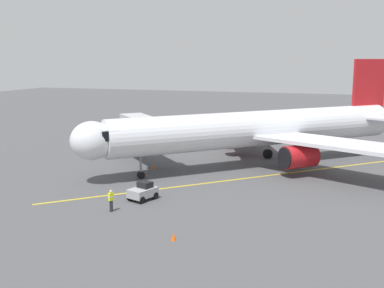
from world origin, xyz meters
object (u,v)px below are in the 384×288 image
jet_bridge (146,131)px  airplane (261,129)px  safety_cone_nose_left (174,236)px  safety_cone_wing_starboard (112,154)px  safety_cone_nose_right (154,166)px  safety_cone_wing_port (98,151)px  ground_crew_marshaller (111,200)px  tug_near_nose (143,192)px

jet_bridge → airplane: bearing=-161.7°
jet_bridge → safety_cone_nose_left: (-10.64, 19.46, -3.49)m
jet_bridge → safety_cone_wing_starboard: (5.95, -3.10, -3.49)m
safety_cone_nose_right → safety_cone_wing_port: 10.97m
jet_bridge → ground_crew_marshaller: (-4.03, 15.56, -2.88)m
tug_near_nose → safety_cone_nose_left: size_ratio=4.85×
ground_crew_marshaller → tug_near_nose: size_ratio=0.64×
safety_cone_wing_port → safety_cone_nose_left: bearing=129.1°
tug_near_nose → safety_cone_nose_right: size_ratio=4.85×
tug_near_nose → safety_cone_nose_right: (3.66, -10.64, -0.43)m
safety_cone_nose_left → safety_cone_nose_right: bearing=-63.0°
airplane → tug_near_nose: size_ratio=12.47×
safety_cone_nose_right → safety_cone_wing_starboard: 8.61m
safety_cone_nose_right → ground_crew_marshaller: bearing=100.5°
ground_crew_marshaller → safety_cone_wing_port: size_ratio=3.11×
tug_near_nose → airplane: bearing=-113.1°
ground_crew_marshaller → safety_cone_wing_port: bearing=-57.6°
jet_bridge → safety_cone_wing_starboard: bearing=-27.5°
safety_cone_nose_right → tug_near_nose: bearing=109.0°
jet_bridge → safety_cone_wing_starboard: 7.56m
airplane → safety_cone_wing_starboard: bearing=2.7°
safety_cone_nose_left → safety_cone_wing_starboard: size_ratio=1.00×
safety_cone_wing_port → safety_cone_wing_starboard: (-2.31, 0.71, 0.00)m
tug_near_nose → safety_cone_nose_left: bearing=126.8°
ground_crew_marshaller → safety_cone_nose_left: size_ratio=3.11×
tug_near_nose → safety_cone_wing_starboard: bearing=-53.9°
tug_near_nose → safety_cone_wing_port: bearing=-49.9°
airplane → jet_bridge: airplane is taller
ground_crew_marshaller → safety_cone_nose_right: ground_crew_marshaller is taller
airplane → safety_cone_nose_right: (10.45, 5.30, -3.73)m
safety_cone_wing_starboard → airplane: bearing=-177.3°
airplane → ground_crew_marshaller: airplane is taller
safety_cone_nose_left → airplane: bearing=-93.0°
tug_near_nose → safety_cone_wing_port: tug_near_nose is taller
airplane → safety_cone_wing_starboard: 18.21m
safety_cone_nose_left → safety_cone_wing_port: bearing=-50.9°
safety_cone_wing_starboard → safety_cone_nose_left: bearing=126.3°
airplane → safety_cone_wing_port: 20.46m
ground_crew_marshaller → tug_near_nose: 3.71m
jet_bridge → safety_cone_wing_port: jet_bridge is taller
safety_cone_nose_left → safety_cone_nose_right: same height
safety_cone_nose_left → safety_cone_wing_starboard: 28.01m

